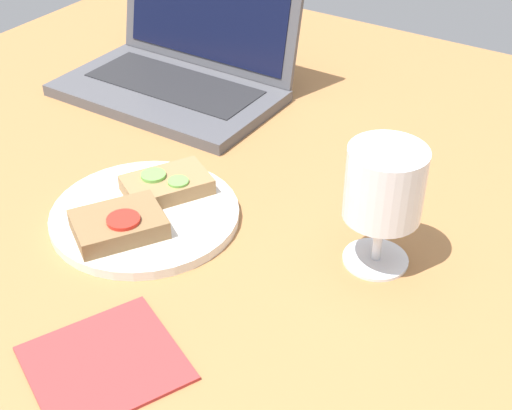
{
  "coord_description": "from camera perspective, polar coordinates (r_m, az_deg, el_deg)",
  "views": [
    {
      "loc": [
        43.08,
        -57.17,
        55.8
      ],
      "look_at": [
        6.59,
        -0.74,
        8.0
      ],
      "focal_mm": 50.0,
      "sensor_mm": 36.0,
      "label": 1
    }
  ],
  "objects": [
    {
      "name": "sandwich_with_tomato",
      "position": [
        0.85,
        -10.91,
        -1.51
      ],
      "size": [
        12.02,
        12.86,
        2.76
      ],
      "color": "brown",
      "rests_on": "plate"
    },
    {
      "name": "sandwich_with_cucumber",
      "position": [
        0.91,
        -7.14,
        1.65
      ],
      "size": [
        11.21,
        12.64,
        2.54
      ],
      "color": "#937047",
      "rests_on": "plate"
    },
    {
      "name": "plate",
      "position": [
        0.89,
        -8.86,
        -0.79
      ],
      "size": [
        23.35,
        23.35,
        1.24
      ],
      "primitive_type": "cylinder",
      "color": "silver",
      "rests_on": "wooden_table"
    },
    {
      "name": "wine_glass",
      "position": [
        0.78,
        10.21,
        1.18
      ],
      "size": [
        8.66,
        8.66,
        14.81
      ],
      "color": "white",
      "rests_on": "wooden_table"
    },
    {
      "name": "laptop",
      "position": [
        1.18,
        -6.05,
        11.11
      ],
      "size": [
        35.12,
        24.74,
        21.63
      ],
      "color": "#4C4C51",
      "rests_on": "wooden_table"
    },
    {
      "name": "wooden_table",
      "position": [
        0.9,
        -3.27,
        -1.83
      ],
      "size": [
        140.0,
        140.0,
        3.0
      ],
      "primitive_type": "cube",
      "color": "#9E6B3D",
      "rests_on": "ground"
    },
    {
      "name": "napkin",
      "position": [
        0.72,
        -12.01,
        -12.28
      ],
      "size": [
        17.98,
        18.36,
        0.4
      ],
      "primitive_type": "cube",
      "rotation": [
        0.0,
        0.0,
        -0.44
      ],
      "color": "#B23333",
      "rests_on": "wooden_table"
    }
  ]
}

